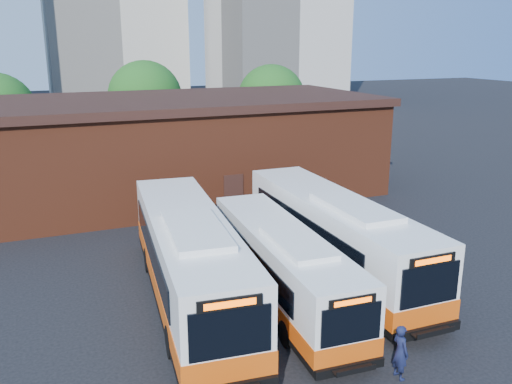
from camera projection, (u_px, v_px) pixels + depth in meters
name	position (u px, v px, depth m)	size (l,w,h in m)	color
ground	(292.00, 339.00, 18.58)	(220.00, 220.00, 0.00)	black
bus_midwest	(190.00, 263.00, 20.80)	(4.07, 13.62, 3.66)	white
bus_mideast	(283.00, 269.00, 20.91)	(2.97, 11.39, 3.07)	white
bus_east	(334.00, 238.00, 23.55)	(2.93, 13.22, 3.58)	white
transit_worker	(400.00, 352.00, 16.24)	(0.64, 0.42, 1.74)	#131837
depot_building	(159.00, 146.00, 35.52)	(28.60, 12.60, 6.40)	maroon
tree_mid	(145.00, 98.00, 48.24)	(6.56, 6.56, 8.36)	#382314
tree_east	(271.00, 99.00, 49.69)	(6.24, 6.24, 7.96)	#382314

